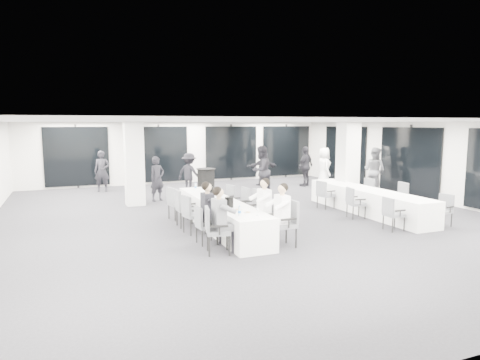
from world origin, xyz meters
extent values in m
cube|color=#26262B|center=(0.00, 0.00, -0.01)|extent=(14.00, 16.00, 0.02)
cube|color=white|center=(0.00, 0.00, 2.81)|extent=(14.00, 16.00, 0.02)
cube|color=silver|center=(7.01, 0.00, 1.40)|extent=(0.02, 16.00, 2.80)
cube|color=silver|center=(0.00, 8.01, 1.40)|extent=(14.00, 0.02, 2.80)
cube|color=black|center=(0.00, 7.94, 1.35)|extent=(13.60, 0.06, 2.50)
cube|color=black|center=(6.94, 1.00, 1.35)|extent=(0.06, 14.00, 2.50)
cube|color=silver|center=(-2.80, 3.20, 1.40)|extent=(0.60, 0.60, 2.80)
cube|color=silver|center=(4.20, 1.00, 1.40)|extent=(0.60, 0.60, 2.80)
cube|color=white|center=(-1.23, -1.01, 0.38)|extent=(0.90, 5.00, 0.75)
cube|color=white|center=(3.61, -0.87, 0.38)|extent=(0.90, 5.00, 0.75)
cylinder|color=black|center=(0.01, 4.14, 0.51)|extent=(0.65, 0.65, 1.02)
cylinder|color=black|center=(0.01, 4.14, 1.02)|extent=(0.74, 0.74, 0.02)
cube|color=#4E5055|center=(-1.98, -3.03, 0.47)|extent=(0.59, 0.60, 0.08)
cube|color=#4E5055|center=(-2.21, -2.98, 0.76)|extent=(0.17, 0.49, 0.48)
cylinder|color=black|center=(-2.14, -2.78, 0.22)|extent=(0.04, 0.04, 0.43)
cylinder|color=black|center=(-2.24, -3.19, 0.22)|extent=(0.04, 0.04, 0.43)
cylinder|color=black|center=(-1.73, -2.87, 0.22)|extent=(0.04, 0.04, 0.43)
cylinder|color=black|center=(-1.83, -3.28, 0.22)|extent=(0.04, 0.04, 0.43)
cube|color=black|center=(-1.92, -2.77, 0.65)|extent=(0.36, 0.12, 0.04)
cube|color=black|center=(-2.04, -3.29, 0.65)|extent=(0.36, 0.12, 0.04)
cube|color=#4E5055|center=(-1.98, -2.23, 0.41)|extent=(0.45, 0.47, 0.07)
cube|color=#4E5055|center=(-2.18, -2.24, 0.66)|extent=(0.08, 0.42, 0.42)
cylinder|color=black|center=(-2.18, -2.06, 0.19)|extent=(0.03, 0.03, 0.38)
cylinder|color=black|center=(-2.15, -2.42, 0.19)|extent=(0.03, 0.03, 0.38)
cylinder|color=black|center=(-1.81, -2.03, 0.19)|extent=(0.03, 0.03, 0.38)
cylinder|color=black|center=(-1.79, -2.40, 0.19)|extent=(0.03, 0.03, 0.38)
cube|color=black|center=(-2.00, -2.00, 0.57)|extent=(0.31, 0.06, 0.04)
cube|color=black|center=(-1.97, -2.46, 0.57)|extent=(0.31, 0.06, 0.04)
cube|color=#4E5055|center=(-1.98, -1.21, 0.46)|extent=(0.55, 0.57, 0.08)
cube|color=#4E5055|center=(-2.20, -1.25, 0.73)|extent=(0.15, 0.47, 0.47)
cylinder|color=black|center=(-2.22, -1.04, 0.21)|extent=(0.04, 0.04, 0.42)
cylinder|color=black|center=(-2.15, -1.44, 0.21)|extent=(0.04, 0.04, 0.42)
cylinder|color=black|center=(-1.82, -0.97, 0.21)|extent=(0.04, 0.04, 0.42)
cylinder|color=black|center=(-1.74, -1.37, 0.21)|extent=(0.04, 0.04, 0.42)
cube|color=black|center=(-2.03, -0.96, 0.63)|extent=(0.35, 0.11, 0.04)
cube|color=black|center=(-1.94, -1.46, 0.63)|extent=(0.35, 0.11, 0.04)
cube|color=#4E5055|center=(-1.98, -0.44, 0.47)|extent=(0.49, 0.51, 0.08)
cube|color=#4E5055|center=(-2.22, -0.44, 0.76)|extent=(0.06, 0.48, 0.48)
cylinder|color=black|center=(-2.19, -0.23, 0.22)|extent=(0.04, 0.04, 0.43)
cylinder|color=black|center=(-2.19, -0.65, 0.22)|extent=(0.04, 0.04, 0.43)
cylinder|color=black|center=(-1.77, -0.23, 0.22)|extent=(0.04, 0.04, 0.43)
cylinder|color=black|center=(-1.77, -0.65, 0.22)|extent=(0.04, 0.04, 0.43)
cube|color=black|center=(-1.98, -0.17, 0.65)|extent=(0.36, 0.04, 0.04)
cube|color=black|center=(-1.98, -0.70, 0.65)|extent=(0.36, 0.04, 0.04)
cube|color=#4E5055|center=(-1.98, 0.50, 0.44)|extent=(0.55, 0.57, 0.08)
cube|color=#4E5055|center=(-2.20, 0.45, 0.71)|extent=(0.16, 0.46, 0.45)
cylinder|color=black|center=(-2.22, 0.64, 0.20)|extent=(0.04, 0.04, 0.41)
cylinder|color=black|center=(-2.13, 0.26, 0.20)|extent=(0.04, 0.04, 0.41)
cylinder|color=black|center=(-1.84, 0.74, 0.20)|extent=(0.04, 0.04, 0.41)
cylinder|color=black|center=(-1.75, 0.35, 0.20)|extent=(0.04, 0.04, 0.41)
cube|color=black|center=(-2.04, 0.74, 0.61)|extent=(0.34, 0.12, 0.04)
cube|color=black|center=(-1.93, 0.26, 0.61)|extent=(0.34, 0.12, 0.04)
cube|color=#4E5055|center=(-0.48, -3.09, 0.49)|extent=(0.52, 0.54, 0.09)
cube|color=#4E5055|center=(-0.24, -3.08, 0.79)|extent=(0.08, 0.51, 0.51)
cylinder|color=black|center=(-0.26, -3.30, 0.23)|extent=(0.04, 0.04, 0.45)
cylinder|color=black|center=(-0.27, -2.87, 0.23)|extent=(0.04, 0.04, 0.45)
cylinder|color=black|center=(-0.70, -3.31, 0.23)|extent=(0.04, 0.04, 0.45)
cylinder|color=black|center=(-0.71, -2.87, 0.23)|extent=(0.04, 0.04, 0.45)
cube|color=black|center=(-0.48, -3.36, 0.68)|extent=(0.37, 0.05, 0.04)
cube|color=black|center=(-0.49, -2.81, 0.68)|extent=(0.37, 0.05, 0.04)
cube|color=#4E5055|center=(-0.48, -2.16, 0.43)|extent=(0.48, 0.49, 0.08)
cube|color=#4E5055|center=(-0.27, -2.14, 0.69)|extent=(0.09, 0.45, 0.44)
cylinder|color=black|center=(-0.28, -2.34, 0.20)|extent=(0.03, 0.03, 0.39)
cylinder|color=black|center=(-0.31, -1.95, 0.20)|extent=(0.03, 0.03, 0.39)
cylinder|color=black|center=(-0.66, -2.37, 0.20)|extent=(0.03, 0.03, 0.39)
cylinder|color=black|center=(-0.69, -1.98, 0.20)|extent=(0.03, 0.03, 0.39)
cube|color=black|center=(-0.47, -2.40, 0.60)|extent=(0.33, 0.06, 0.04)
cube|color=black|center=(-0.50, -1.92, 0.60)|extent=(0.33, 0.06, 0.04)
cube|color=#4E5055|center=(-0.48, -1.22, 0.48)|extent=(0.49, 0.51, 0.09)
cube|color=#4E5055|center=(-0.25, -1.22, 0.77)|extent=(0.06, 0.49, 0.49)
cylinder|color=black|center=(-0.27, -1.43, 0.22)|extent=(0.04, 0.04, 0.44)
cylinder|color=black|center=(-0.27, -1.00, 0.22)|extent=(0.04, 0.04, 0.44)
cylinder|color=black|center=(-0.70, -1.43, 0.22)|extent=(0.04, 0.04, 0.44)
cylinder|color=black|center=(-0.70, -1.00, 0.22)|extent=(0.04, 0.04, 0.44)
cube|color=black|center=(-0.48, -1.48, 0.66)|extent=(0.36, 0.04, 0.04)
cube|color=black|center=(-0.48, -0.95, 0.66)|extent=(0.36, 0.04, 0.04)
cube|color=#4E5055|center=(-0.48, -0.43, 0.45)|extent=(0.49, 0.51, 0.08)
cube|color=#4E5055|center=(-0.26, -0.42, 0.73)|extent=(0.08, 0.47, 0.46)
cylinder|color=black|center=(-0.27, -0.62, 0.21)|extent=(0.04, 0.04, 0.41)
cylinder|color=black|center=(-0.29, -0.22, 0.21)|extent=(0.04, 0.04, 0.41)
cylinder|color=black|center=(-0.68, -0.64, 0.21)|extent=(0.04, 0.04, 0.41)
cylinder|color=black|center=(-0.69, -0.23, 0.21)|extent=(0.04, 0.04, 0.41)
cube|color=black|center=(-0.47, -0.68, 0.63)|extent=(0.34, 0.06, 0.04)
cube|color=black|center=(-0.50, -0.17, 0.63)|extent=(0.34, 0.06, 0.04)
cube|color=#4E5055|center=(-0.48, 0.65, 0.42)|extent=(0.52, 0.53, 0.07)
cube|color=#4E5055|center=(-0.28, 0.70, 0.67)|extent=(0.15, 0.43, 0.43)
cylinder|color=black|center=(-0.26, 0.51, 0.19)|extent=(0.03, 0.03, 0.38)
cylinder|color=black|center=(-0.34, 0.87, 0.19)|extent=(0.03, 0.03, 0.38)
cylinder|color=black|center=(-0.62, 0.43, 0.19)|extent=(0.03, 0.03, 0.38)
cylinder|color=black|center=(-0.71, 0.79, 0.19)|extent=(0.03, 0.03, 0.38)
cube|color=black|center=(-0.43, 0.42, 0.58)|extent=(0.32, 0.11, 0.04)
cube|color=black|center=(-0.54, 0.88, 0.58)|extent=(0.32, 0.11, 0.04)
cube|color=#4E5055|center=(2.86, -2.86, 0.41)|extent=(0.43, 0.45, 0.07)
cube|color=#4E5055|center=(2.66, -2.86, 0.66)|extent=(0.07, 0.42, 0.42)
cylinder|color=black|center=(2.68, -2.68, 0.19)|extent=(0.03, 0.03, 0.37)
cylinder|color=black|center=(2.67, -3.04, 0.19)|extent=(0.03, 0.03, 0.37)
cylinder|color=black|center=(3.04, -2.69, 0.19)|extent=(0.03, 0.03, 0.37)
cylinder|color=black|center=(3.03, -3.05, 0.19)|extent=(0.03, 0.03, 0.37)
cube|color=black|center=(2.86, -2.64, 0.56)|extent=(0.31, 0.05, 0.04)
cube|color=black|center=(2.85, -3.09, 0.56)|extent=(0.31, 0.05, 0.04)
cube|color=#4E5055|center=(2.86, -1.31, 0.43)|extent=(0.51, 0.52, 0.08)
cube|color=#4E5055|center=(2.65, -1.27, 0.68)|extent=(0.13, 0.44, 0.44)
cylinder|color=black|center=(2.70, -1.09, 0.19)|extent=(0.03, 0.03, 0.39)
cylinder|color=black|center=(2.64, -1.46, 0.19)|extent=(0.03, 0.03, 0.39)
cylinder|color=black|center=(3.07, -1.15, 0.19)|extent=(0.03, 0.03, 0.39)
cylinder|color=black|center=(3.01, -1.53, 0.19)|extent=(0.03, 0.03, 0.39)
cube|color=black|center=(2.90, -1.07, 0.59)|extent=(0.32, 0.09, 0.04)
cube|color=black|center=(2.82, -1.54, 0.59)|extent=(0.32, 0.09, 0.04)
cube|color=#4E5055|center=(2.86, 0.27, 0.43)|extent=(0.52, 0.53, 0.08)
cube|color=#4E5055|center=(2.65, 0.23, 0.69)|extent=(0.14, 0.44, 0.44)
cylinder|color=black|center=(2.63, 0.42, 0.20)|extent=(0.03, 0.03, 0.39)
cylinder|color=black|center=(2.70, 0.04, 0.20)|extent=(0.03, 0.03, 0.39)
cylinder|color=black|center=(3.01, 0.49, 0.20)|extent=(0.03, 0.03, 0.39)
cylinder|color=black|center=(3.08, 0.11, 0.20)|extent=(0.03, 0.03, 0.39)
cube|color=black|center=(2.81, 0.50, 0.59)|extent=(0.33, 0.10, 0.04)
cube|color=black|center=(2.90, 0.03, 0.59)|extent=(0.33, 0.10, 0.04)
cube|color=#4E5055|center=(4.36, -2.99, 0.41)|extent=(0.50, 0.52, 0.07)
cube|color=#4E5055|center=(4.55, -2.95, 0.65)|extent=(0.15, 0.42, 0.42)
cylinder|color=black|center=(4.57, -3.13, 0.19)|extent=(0.03, 0.03, 0.37)
cylinder|color=black|center=(4.49, -2.78, 0.19)|extent=(0.03, 0.03, 0.37)
cylinder|color=black|center=(4.22, -3.21, 0.19)|extent=(0.03, 0.03, 0.37)
cylinder|color=black|center=(4.14, -2.86, 0.19)|extent=(0.03, 0.03, 0.37)
cube|color=black|center=(4.41, -3.21, 0.56)|extent=(0.31, 0.11, 0.04)
cube|color=black|center=(4.30, -2.77, 0.56)|extent=(0.31, 0.11, 0.04)
cube|color=#4E5055|center=(4.36, -1.28, 0.46)|extent=(0.52, 0.54, 0.08)
cube|color=#4E5055|center=(4.58, -1.31, 0.73)|extent=(0.12, 0.47, 0.47)
cylinder|color=black|center=(4.53, -1.51, 0.21)|extent=(0.04, 0.04, 0.41)
cylinder|color=black|center=(4.58, -1.11, 0.21)|extent=(0.04, 0.04, 0.41)
cylinder|color=black|center=(4.13, -1.46, 0.21)|extent=(0.04, 0.04, 0.41)
cylinder|color=black|center=(4.18, -1.06, 0.21)|extent=(0.04, 0.04, 0.41)
cube|color=black|center=(4.32, -1.53, 0.63)|extent=(0.35, 0.08, 0.04)
cube|color=black|center=(4.39, -1.03, 0.63)|extent=(0.35, 0.08, 0.04)
cube|color=#4E5055|center=(4.36, 0.22, 0.43)|extent=(0.50, 0.52, 0.08)
cube|color=#4E5055|center=(4.56, 0.25, 0.68)|extent=(0.13, 0.44, 0.44)
cylinder|color=black|center=(4.57, 0.06, 0.19)|extent=(0.03, 0.03, 0.39)
cylinder|color=black|center=(4.51, 0.44, 0.19)|extent=(0.03, 0.03, 0.39)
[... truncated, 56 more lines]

